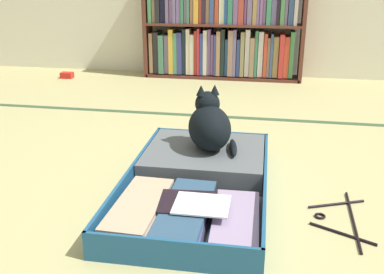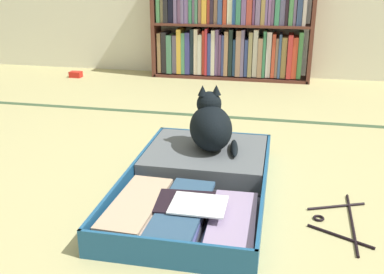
# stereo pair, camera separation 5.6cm
# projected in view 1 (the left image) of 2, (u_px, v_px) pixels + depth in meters

# --- Properties ---
(ground_plane) EXTENTS (10.00, 10.00, 0.00)m
(ground_plane) POSITION_uv_depth(u_px,v_px,m) (196.00, 207.00, 1.73)
(ground_plane) COLOR tan
(tatami_border) EXTENTS (4.80, 0.05, 0.00)m
(tatami_border) POSITION_uv_depth(u_px,v_px,m) (227.00, 117.00, 2.80)
(tatami_border) COLOR #364E32
(tatami_border) RESTS_ON ground_plane
(bookshelf) EXTENTS (1.33, 0.22, 0.90)m
(bookshelf) POSITION_uv_depth(u_px,v_px,m) (222.00, 27.00, 3.70)
(bookshelf) COLOR brown
(bookshelf) RESTS_ON ground_plane
(open_suitcase) EXTENTS (0.57, 1.01, 0.10)m
(open_suitcase) POSITION_uv_depth(u_px,v_px,m) (197.00, 179.00, 1.86)
(open_suitcase) COLOR navy
(open_suitcase) RESTS_ON ground_plane
(black_cat) EXTENTS (0.27, 0.31, 0.28)m
(black_cat) POSITION_uv_depth(u_px,v_px,m) (210.00, 125.00, 2.00)
(black_cat) COLOR black
(black_cat) RESTS_ON open_suitcase
(clothes_hanger) EXTENTS (0.22, 0.43, 0.01)m
(clothes_hanger) POSITION_uv_depth(u_px,v_px,m) (342.00, 218.00, 1.64)
(clothes_hanger) COLOR black
(clothes_hanger) RESTS_ON ground_plane
(small_red_pouch) EXTENTS (0.10, 0.07, 0.05)m
(small_red_pouch) POSITION_uv_depth(u_px,v_px,m) (67.00, 75.00, 3.82)
(small_red_pouch) COLOR red
(small_red_pouch) RESTS_ON ground_plane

